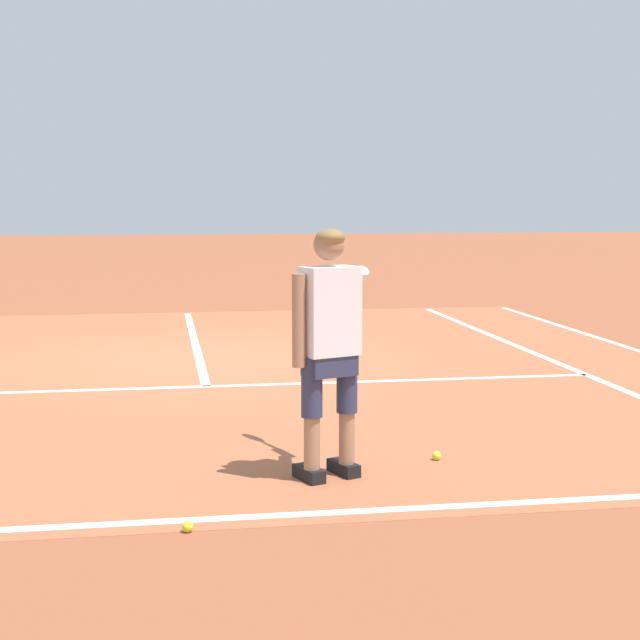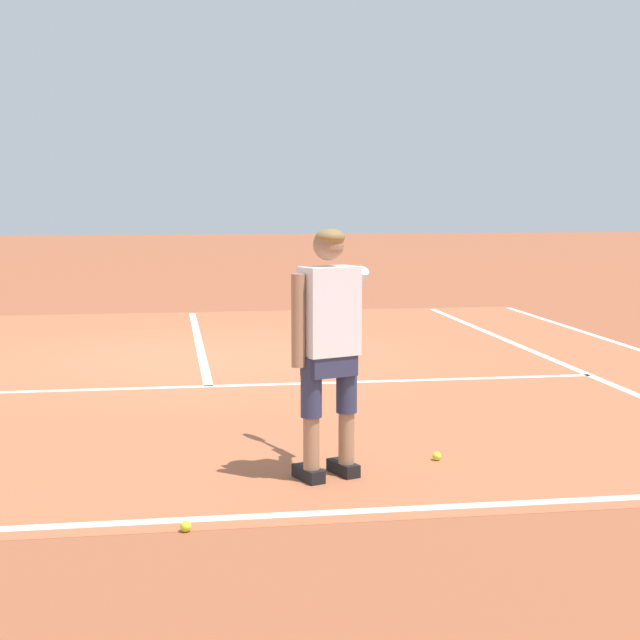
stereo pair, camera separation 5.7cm
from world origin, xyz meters
The scene contains 9 objects.
ground_plane centered at (0.00, 0.00, 0.00)m, with size 80.00×80.00×0.00m, color #9E5133.
court_inner_surface centered at (0.00, -0.66, 0.00)m, with size 10.98×10.98×0.00m, color #B2603D.
line_baseline centered at (0.00, -5.95, 0.00)m, with size 10.98×0.10×0.01m, color white.
line_service centered at (0.00, -1.77, 0.00)m, with size 8.23×0.10×0.01m, color white.
line_centre_service centered at (0.00, 1.43, 0.00)m, with size 0.10×6.40×0.01m, color white.
line_singles_right centered at (4.12, -0.66, 0.00)m, with size 0.10×10.58×0.01m, color white.
tennis_player centered at (0.67, -5.19, 0.99)m, with size 0.57×1.23×1.71m.
tennis_ball_near_feet centered at (-0.32, -6.15, 0.03)m, with size 0.07×0.07×0.07m, color #CCE02D.
tennis_ball_by_baseline centered at (1.54, -4.88, 0.03)m, with size 0.07×0.07×0.07m, color #CCE02D.
Camera 2 is at (-0.39, -11.66, 1.92)m, focal length 54.96 mm.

